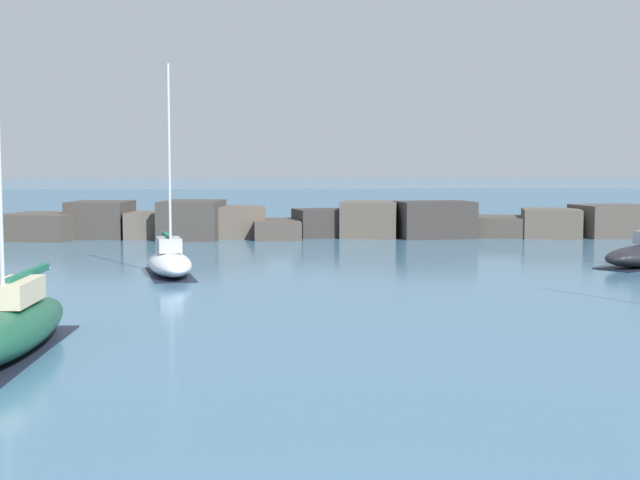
% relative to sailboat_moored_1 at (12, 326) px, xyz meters
% --- Properties ---
extents(open_sea_beyond, '(400.00, 116.00, 0.01)m').
position_rel_sailboat_moored_1_xyz_m(open_sea_beyond, '(7.86, 97.07, -0.72)').
color(open_sea_beyond, '#386684').
rests_on(open_sea_beyond, ground).
extents(breakwater_jetty, '(70.82, 6.99, 2.55)m').
position_rel_sailboat_moored_1_xyz_m(breakwater_jetty, '(8.60, 36.87, 0.29)').
color(breakwater_jetty, brown).
rests_on(breakwater_jetty, ground).
extents(sailboat_moored_1, '(1.88, 8.27, 7.49)m').
position_rel_sailboat_moored_1_xyz_m(sailboat_moored_1, '(0.00, 0.00, 0.00)').
color(sailboat_moored_1, '#195138').
rests_on(sailboat_moored_1, ground).
extents(sailboat_moored_4, '(3.16, 6.64, 9.43)m').
position_rel_sailboat_moored_1_xyz_m(sailboat_moored_4, '(2.16, 16.76, -0.10)').
color(sailboat_moored_4, white).
rests_on(sailboat_moored_4, ground).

